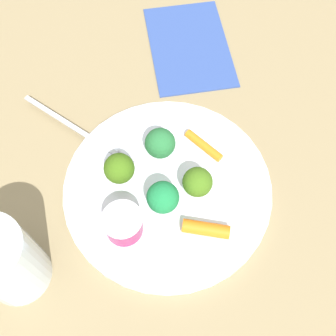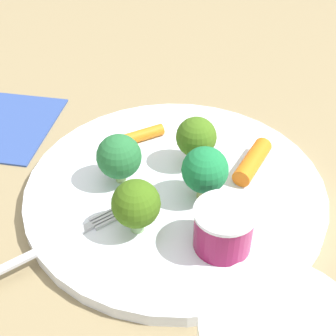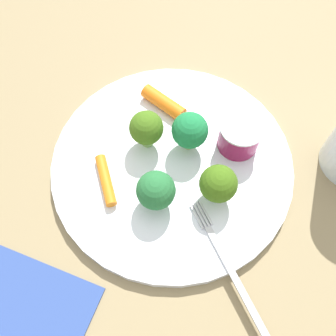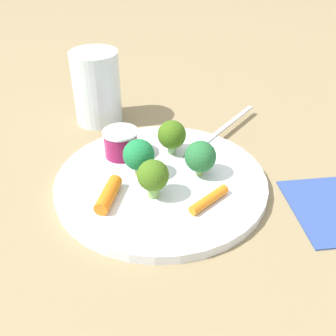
# 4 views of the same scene
# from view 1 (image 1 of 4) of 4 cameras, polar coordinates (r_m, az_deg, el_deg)

# --- Properties ---
(ground_plane) EXTENTS (2.40, 2.40, 0.00)m
(ground_plane) POSITION_cam_1_polar(r_m,az_deg,el_deg) (0.54, -0.07, -3.11)
(ground_plane) COLOR #887652
(plate) EXTENTS (0.26, 0.26, 0.01)m
(plate) POSITION_cam_1_polar(r_m,az_deg,el_deg) (0.54, -0.07, -2.85)
(plate) COLOR white
(plate) RESTS_ON ground_plane
(sauce_cup) EXTENTS (0.05, 0.05, 0.04)m
(sauce_cup) POSITION_cam_1_polar(r_m,az_deg,el_deg) (0.49, -6.13, -7.58)
(sauce_cup) COLOR maroon
(sauce_cup) RESTS_ON plate
(broccoli_floret_0) EXTENTS (0.04, 0.04, 0.05)m
(broccoli_floret_0) POSITION_cam_1_polar(r_m,az_deg,el_deg) (0.50, 3.96, -2.40)
(broccoli_floret_0) COLOR #82B25C
(broccoli_floret_0) RESTS_ON plate
(broccoli_floret_1) EXTENTS (0.04, 0.04, 0.05)m
(broccoli_floret_1) POSITION_cam_1_polar(r_m,az_deg,el_deg) (0.51, -6.71, -0.23)
(broccoli_floret_1) COLOR #87B174
(broccoli_floret_1) RESTS_ON plate
(broccoli_floret_2) EXTENTS (0.04, 0.04, 0.05)m
(broccoli_floret_2) POSITION_cam_1_polar(r_m,az_deg,el_deg) (0.49, -0.62, -4.07)
(broccoli_floret_2) COLOR #9AA95C
(broccoli_floret_2) RESTS_ON plate
(broccoli_floret_3) EXTENTS (0.04, 0.04, 0.05)m
(broccoli_floret_3) POSITION_cam_1_polar(r_m,az_deg,el_deg) (0.53, -1.08, 3.39)
(broccoli_floret_3) COLOR #8DB262
(broccoli_floret_3) RESTS_ON plate
(carrot_stick_0) EXTENTS (0.02, 0.06, 0.02)m
(carrot_stick_0) POSITION_cam_1_polar(r_m,az_deg,el_deg) (0.50, 5.19, -8.28)
(carrot_stick_0) COLOR orange
(carrot_stick_0) RESTS_ON plate
(carrot_stick_1) EXTENTS (0.04, 0.06, 0.01)m
(carrot_stick_1) POSITION_cam_1_polar(r_m,az_deg,el_deg) (0.55, 4.89, 3.08)
(carrot_stick_1) COLOR orange
(carrot_stick_1) RESTS_ON plate
(fork) EXTENTS (0.08, 0.18, 0.00)m
(fork) POSITION_cam_1_polar(r_m,az_deg,el_deg) (0.58, -12.04, 5.00)
(fork) COLOR #B8B9C0
(fork) RESTS_ON plate
(drinking_glass) EXTENTS (0.07, 0.07, 0.11)m
(drinking_glass) POSITION_cam_1_polar(r_m,az_deg,el_deg) (0.48, -21.42, -11.87)
(drinking_glass) COLOR silver
(drinking_glass) RESTS_ON ground_plane
(napkin) EXTENTS (0.21, 0.18, 0.00)m
(napkin) POSITION_cam_1_polar(r_m,az_deg,el_deg) (0.68, 2.90, 16.32)
(napkin) COLOR #2E468A
(napkin) RESTS_ON ground_plane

